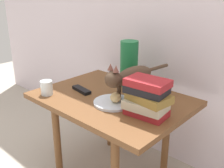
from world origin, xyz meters
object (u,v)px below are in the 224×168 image
Objects in this scene: green_vase at (129,64)px; tv_remote at (82,90)px; side_table at (112,107)px; book_stack at (147,98)px; candle_jar at (47,88)px; bread_roll at (116,97)px; plate at (113,102)px; cat at (130,77)px.

green_vase is 0.34m from tv_remote.
tv_remote reaches higher than side_table.
tv_remote is (-0.47, -0.01, -0.09)m from book_stack.
green_vase is 3.39× the size of candle_jar.
bread_roll is at bearing 24.09° from candle_jar.
book_stack reaches higher than plate.
side_table is at bearing 26.99° from tv_remote.
bread_roll is 0.53× the size of tv_remote.
plate is 0.04m from bread_roll.
side_table is 10.23× the size of candle_jar.
candle_jar is at bearing -119.66° from green_vase.
bread_roll is 0.94× the size of candle_jar.
plate is at bearing -105.23° from cat.
green_vase is 0.53m from candle_jar.
candle_jar reaches higher than side_table.
cat reaches higher than book_stack.
side_table is at bearing -76.22° from green_vase.
side_table is 3.80× the size of book_stack.
bread_roll is at bearing -64.12° from green_vase.
cat reaches higher than side_table.
tv_remote is at bearing -178.85° from book_stack.
green_vase is (-0.33, 0.27, 0.05)m from book_stack.
side_table is 4.03× the size of plate.
side_table is 0.31m from green_vase.
candle_jar reaches higher than plate.
side_table is 0.40m from candle_jar.
book_stack is at bearing -10.72° from side_table.
book_stack is at bearing -38.97° from green_vase.
green_vase is 1.92× the size of tv_remote.
bread_roll is (0.01, 0.01, 0.03)m from plate.
bread_roll is at bearing 10.06° from tv_remote.
book_stack is 0.43m from green_vase.
book_stack reaches higher than bread_roll.
green_vase is at bearing 113.21° from plate.
plate is 0.41m from candle_jar.
cat is at bearing 24.01° from side_table.
book_stack is 0.48m from tv_remote.
green_vase reaches higher than side_table.
candle_jar is (-0.38, -0.17, 0.03)m from plate.
plate reaches higher than side_table.
cat is at bearing 29.08° from tv_remote.
book_stack is at bearing -27.58° from cat.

